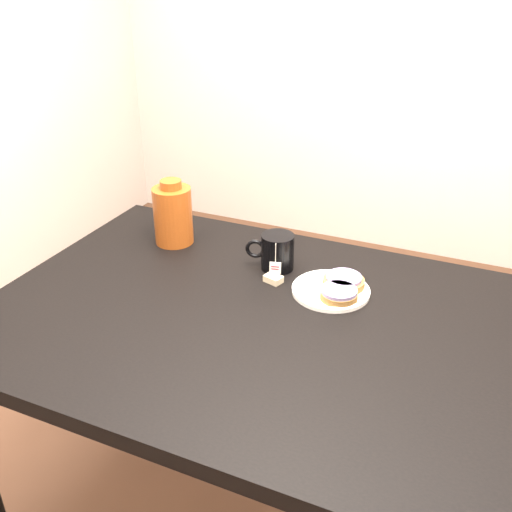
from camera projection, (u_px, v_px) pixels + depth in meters
name	position (u px, v px, depth m)	size (l,w,h in m)	color
table	(277.00, 348.00, 1.37)	(1.40, 0.90, 0.75)	black
plate	(331.00, 290.00, 1.43)	(0.20, 0.20, 0.01)	white
bagel_back	(344.00, 281.00, 1.44)	(0.15, 0.15, 0.03)	brown
bagel_front	(339.00, 294.00, 1.39)	(0.13, 0.13, 0.03)	brown
mug	(277.00, 252.00, 1.53)	(0.14, 0.11, 0.10)	black
teabag_pouch	(273.00, 279.00, 1.48)	(0.04, 0.03, 0.02)	#C6B793
bagel_package	(173.00, 214.00, 1.65)	(0.13, 0.13, 0.19)	#66280D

